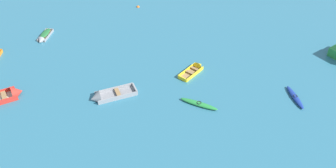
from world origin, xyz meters
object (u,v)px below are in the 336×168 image
object	(u,v)px
kayak_deep_blue_back_row_right	(295,97)
mooring_buoy_far_field	(138,7)
rowboat_yellow_outer_right	(196,69)
kayak_green_back_row_center	(199,104)
rowboat_grey_center	(44,37)
rowboat_red_far_back	(7,96)
rowboat_grey_midfield_right	(104,97)

from	to	relation	value
kayak_deep_blue_back_row_right	mooring_buoy_far_field	world-z (taller)	kayak_deep_blue_back_row_right
rowboat_yellow_outer_right	kayak_green_back_row_center	bearing A→B (deg)	-79.11
rowboat_grey_center	mooring_buoy_far_field	size ratio (longest dim) A/B	7.39
rowboat_grey_center	kayak_green_back_row_center	distance (m)	18.78
rowboat_grey_center	rowboat_red_far_back	size ratio (longest dim) A/B	0.63
rowboat_grey_midfield_right	mooring_buoy_far_field	xyz separation A→B (m)	(-1.31, 16.69, -0.18)
rowboat_grey_center	kayak_deep_blue_back_row_right	distance (m)	25.66
kayak_green_back_row_center	rowboat_red_far_back	bearing A→B (deg)	-172.47
kayak_green_back_row_center	kayak_deep_blue_back_row_right	size ratio (longest dim) A/B	1.10
rowboat_yellow_outer_right	rowboat_grey_midfield_right	world-z (taller)	rowboat_grey_midfield_right
rowboat_grey_midfield_right	mooring_buoy_far_field	bearing A→B (deg)	94.50
rowboat_grey_midfield_right	rowboat_yellow_outer_right	bearing A→B (deg)	37.83
kayak_deep_blue_back_row_right	rowboat_yellow_outer_right	size ratio (longest dim) A/B	0.99
mooring_buoy_far_field	rowboat_red_far_back	bearing A→B (deg)	-110.49
kayak_deep_blue_back_row_right	mooring_buoy_far_field	size ratio (longest dim) A/B	8.20
rowboat_red_far_back	rowboat_yellow_outer_right	world-z (taller)	rowboat_red_far_back
kayak_deep_blue_back_row_right	rowboat_yellow_outer_right	distance (m)	9.18
kayak_green_back_row_center	kayak_deep_blue_back_row_right	world-z (taller)	kayak_green_back_row_center
rowboat_yellow_outer_right	mooring_buoy_far_field	world-z (taller)	rowboat_yellow_outer_right
kayak_green_back_row_center	rowboat_yellow_outer_right	world-z (taller)	rowboat_yellow_outer_right
rowboat_yellow_outer_right	rowboat_grey_midfield_right	size ratio (longest dim) A/B	0.76
kayak_deep_blue_back_row_right	rowboat_red_far_back	bearing A→B (deg)	-169.27
kayak_green_back_row_center	rowboat_grey_midfield_right	bearing A→B (deg)	-175.38
rowboat_grey_center	kayak_green_back_row_center	bearing A→B (deg)	-23.07
kayak_green_back_row_center	mooring_buoy_far_field	xyz separation A→B (m)	(-9.36, 16.04, -0.15)
rowboat_red_far_back	rowboat_yellow_outer_right	size ratio (longest dim) A/B	1.42
kayak_green_back_row_center	rowboat_grey_midfield_right	size ratio (longest dim) A/B	0.83
rowboat_yellow_outer_right	rowboat_grey_center	bearing A→B (deg)	171.34
kayak_deep_blue_back_row_right	rowboat_grey_midfield_right	size ratio (longest dim) A/B	0.76
kayak_green_back_row_center	rowboat_yellow_outer_right	distance (m)	4.96
rowboat_grey_center	rowboat_red_far_back	bearing A→B (deg)	-83.22
kayak_green_back_row_center	rowboat_grey_midfield_right	xyz separation A→B (m)	(-8.04, -0.65, 0.03)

